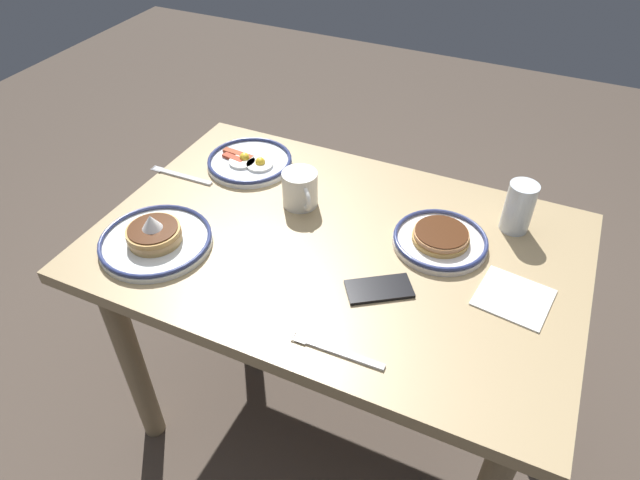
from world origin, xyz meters
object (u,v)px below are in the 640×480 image
fork_far (181,176)px  plate_near_main (440,239)px  plate_center_pancakes (250,162)px  paper_napkin (514,297)px  fork_near (337,351)px  cell_phone (379,289)px  plate_far_companion (155,239)px  drinking_glass (518,209)px  coffee_mug (300,189)px

fork_far → plate_near_main: bearing=-178.4°
plate_center_pancakes → paper_napkin: (-0.78, 0.22, -0.01)m
paper_napkin → fork_near: 0.41m
paper_napkin → cell_phone: bearing=20.0°
plate_far_companion → drinking_glass: size_ratio=2.07×
cell_phone → fork_far: cell_phone is taller
plate_far_companion → fork_near: (-0.52, 0.11, -0.02)m
plate_near_main → fork_near: 0.41m
plate_center_pancakes → cell_phone: (-0.51, 0.32, -0.01)m
fork_near → cell_phone: bearing=-94.9°
cell_phone → fork_far: size_ratio=0.74×
fork_far → plate_center_pancakes: bearing=-138.2°
plate_far_companion → paper_napkin: bearing=-167.4°
fork_far → drinking_glass: bearing=-169.9°
plate_near_main → fork_far: bearing=1.6°
fork_near → drinking_glass: bearing=-114.5°
plate_near_main → drinking_glass: size_ratio=1.74×
drinking_glass → cell_phone: bearing=56.3°
cell_phone → plate_near_main: bearing=-145.2°
coffee_mug → plate_center_pancakes: bearing=-26.2°
fork_near → fork_far: size_ratio=1.00×
plate_center_pancakes → coffee_mug: (-0.21, 0.11, 0.04)m
paper_napkin → fork_near: (0.29, 0.29, 0.00)m
plate_center_pancakes → fork_far: size_ratio=1.24×
plate_center_pancakes → plate_near_main: bearing=169.3°
plate_near_main → coffee_mug: coffee_mug is taller
plate_far_companion → coffee_mug: 0.38m
plate_near_main → coffee_mug: bearing=-0.8°
plate_near_main → drinking_glass: (-0.15, -0.14, 0.04)m
drinking_glass → plate_far_companion: bearing=29.0°
plate_near_main → cell_phone: 0.22m
drinking_glass → fork_near: bearing=65.5°
coffee_mug → paper_napkin: (-0.57, 0.11, -0.05)m
coffee_mug → cell_phone: coffee_mug is taller
coffee_mug → fork_near: 0.49m
cell_phone → fork_near: cell_phone is taller
plate_far_companion → fork_far: bearing=-65.9°
drinking_glass → fork_far: drinking_glass is taller
plate_near_main → cell_phone: plate_near_main is taller
plate_far_companion → fork_far: size_ratio=1.38×
plate_near_main → fork_near: bearing=76.6°
plate_near_main → coffee_mug: size_ratio=2.14×
fork_near → plate_near_main: bearing=-103.4°
paper_napkin → drinking_glass: bearing=-79.7°
cell_phone → paper_napkin: cell_phone is taller
plate_center_pancakes → plate_far_companion: plate_far_companion is taller
plate_far_companion → coffee_mug: (-0.24, -0.29, 0.03)m
fork_far → cell_phone: bearing=164.2°
drinking_glass → paper_napkin: bearing=100.3°
plate_far_companion → fork_far: (0.12, -0.27, -0.02)m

